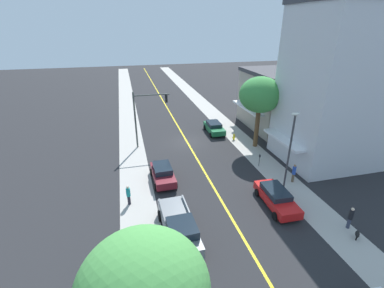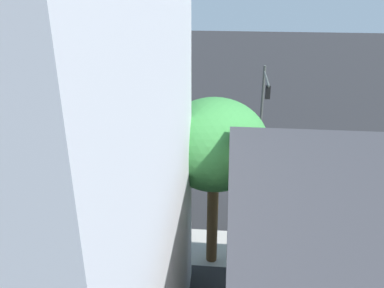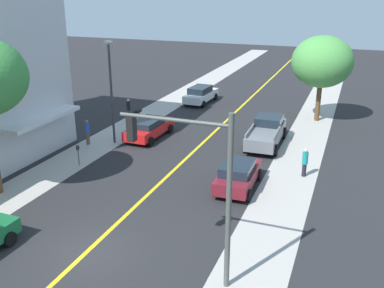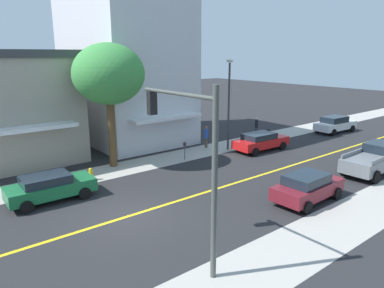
{
  "view_description": "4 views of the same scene",
  "coord_description": "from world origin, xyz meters",
  "px_view_note": "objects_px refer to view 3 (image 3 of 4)",
  "views": [
    {
      "loc": [
        6.84,
        29.7,
        13.36
      ],
      "look_at": [
        0.62,
        4.88,
        1.94
      ],
      "focal_mm": 25.24,
      "sensor_mm": 36.0,
      "label": 1
    },
    {
      "loc": [
        -23.2,
        2.5,
        13.12
      ],
      "look_at": [
        0.86,
        4.81,
        2.38
      ],
      "focal_mm": 37.13,
      "sensor_mm": 36.0,
      "label": 2
    },
    {
      "loc": [
        9.61,
        -12.99,
        10.36
      ],
      "look_at": [
        2.01,
        6.93,
        2.67
      ],
      "focal_mm": 40.89,
      "sensor_mm": 36.0,
      "label": 3
    },
    {
      "loc": [
        14.06,
        -7.43,
        7.49
      ],
      "look_at": [
        -1.0,
        4.64,
        2.6
      ],
      "focal_mm": 33.48,
      "sensor_mm": 36.0,
      "label": 4
    }
  ],
  "objects_px": {
    "parking_meter": "(78,152)",
    "pedestrian_blue_shirt": "(87,131)",
    "street_lamp": "(111,82)",
    "red_sedan_left_curb": "(149,128)",
    "white_sedan_left_curb": "(201,94)",
    "maroon_sedan_right_curb": "(238,175)",
    "small_dog": "(138,112)",
    "traffic_light_mast": "(197,173)",
    "pedestrian_black_shirt": "(129,108)",
    "grey_pickup_truck": "(267,132)",
    "pedestrian_teal_shirt": "(305,162)",
    "street_tree_left_near": "(322,62)"
  },
  "relations": [
    {
      "from": "street_tree_left_near",
      "to": "maroon_sedan_right_curb",
      "type": "xyz_separation_m",
      "value": [
        -2.69,
        -14.74,
        -4.01
      ]
    },
    {
      "from": "parking_meter",
      "to": "traffic_light_mast",
      "type": "bearing_deg",
      "value": -36.4
    },
    {
      "from": "red_sedan_left_curb",
      "to": "white_sedan_left_curb",
      "type": "height_order",
      "value": "white_sedan_left_curb"
    },
    {
      "from": "white_sedan_left_curb",
      "to": "pedestrian_blue_shirt",
      "type": "relative_size",
      "value": 2.68
    },
    {
      "from": "street_lamp",
      "to": "pedestrian_blue_shirt",
      "type": "bearing_deg",
      "value": -147.51
    },
    {
      "from": "traffic_light_mast",
      "to": "pedestrian_teal_shirt",
      "type": "relative_size",
      "value": 3.86
    },
    {
      "from": "street_lamp",
      "to": "maroon_sedan_right_curb",
      "type": "bearing_deg",
      "value": -21.97
    },
    {
      "from": "white_sedan_left_curb",
      "to": "grey_pickup_truck",
      "type": "relative_size",
      "value": 0.84
    },
    {
      "from": "street_tree_left_near",
      "to": "pedestrian_black_shirt",
      "type": "distance_m",
      "value": 15.95
    },
    {
      "from": "traffic_light_mast",
      "to": "small_dog",
      "type": "xyz_separation_m",
      "value": [
        -12.27,
        18.78,
        -3.95
      ]
    },
    {
      "from": "traffic_light_mast",
      "to": "white_sedan_left_curb",
      "type": "relative_size",
      "value": 1.37
    },
    {
      "from": "street_tree_left_near",
      "to": "white_sedan_left_curb",
      "type": "xyz_separation_m",
      "value": [
        -10.86,
        2.04,
        -3.98
      ]
    },
    {
      "from": "traffic_light_mast",
      "to": "street_lamp",
      "type": "height_order",
      "value": "street_lamp"
    },
    {
      "from": "red_sedan_left_curb",
      "to": "pedestrian_black_shirt",
      "type": "xyz_separation_m",
      "value": [
        -3.66,
        3.65,
        0.17
      ]
    },
    {
      "from": "small_dog",
      "to": "street_tree_left_near",
      "type": "bearing_deg",
      "value": -27.34
    },
    {
      "from": "red_sedan_left_curb",
      "to": "white_sedan_left_curb",
      "type": "bearing_deg",
      "value": 1.64
    },
    {
      "from": "street_lamp",
      "to": "maroon_sedan_right_curb",
      "type": "xyz_separation_m",
      "value": [
        10.06,
        -4.06,
        -3.53
      ]
    },
    {
      "from": "pedestrian_teal_shirt",
      "to": "pedestrian_black_shirt",
      "type": "relative_size",
      "value": 0.98
    },
    {
      "from": "parking_meter",
      "to": "pedestrian_blue_shirt",
      "type": "relative_size",
      "value": 0.73
    },
    {
      "from": "street_tree_left_near",
      "to": "maroon_sedan_right_curb",
      "type": "height_order",
      "value": "street_tree_left_near"
    },
    {
      "from": "maroon_sedan_right_curb",
      "to": "pedestrian_blue_shirt",
      "type": "height_order",
      "value": "pedestrian_blue_shirt"
    },
    {
      "from": "parking_meter",
      "to": "small_dog",
      "type": "relative_size",
      "value": 1.91
    },
    {
      "from": "red_sedan_left_curb",
      "to": "grey_pickup_truck",
      "type": "bearing_deg",
      "value": -76.87
    },
    {
      "from": "grey_pickup_truck",
      "to": "white_sedan_left_curb",
      "type": "bearing_deg",
      "value": 39.98
    },
    {
      "from": "red_sedan_left_curb",
      "to": "maroon_sedan_right_curb",
      "type": "distance_m",
      "value": 10.11
    },
    {
      "from": "street_tree_left_near",
      "to": "maroon_sedan_right_curb",
      "type": "relative_size",
      "value": 1.6
    },
    {
      "from": "white_sedan_left_curb",
      "to": "small_dog",
      "type": "distance_m",
      "value": 7.11
    },
    {
      "from": "street_lamp",
      "to": "maroon_sedan_right_curb",
      "type": "distance_m",
      "value": 11.4
    },
    {
      "from": "grey_pickup_truck",
      "to": "parking_meter",
      "type": "bearing_deg",
      "value": 127.09
    },
    {
      "from": "street_tree_left_near",
      "to": "small_dog",
      "type": "height_order",
      "value": "street_tree_left_near"
    },
    {
      "from": "pedestrian_teal_shirt",
      "to": "small_dog",
      "type": "xyz_separation_m",
      "value": [
        -14.81,
        7.7,
        -0.53
      ]
    },
    {
      "from": "street_lamp",
      "to": "red_sedan_left_curb",
      "type": "xyz_separation_m",
      "value": [
        1.84,
        1.82,
        -3.56
      ]
    },
    {
      "from": "traffic_light_mast",
      "to": "pedestrian_blue_shirt",
      "type": "xyz_separation_m",
      "value": [
        -12.22,
        11.28,
        -3.37
      ]
    },
    {
      "from": "traffic_light_mast",
      "to": "pedestrian_black_shirt",
      "type": "relative_size",
      "value": 3.79
    },
    {
      "from": "white_sedan_left_curb",
      "to": "pedestrian_blue_shirt",
      "type": "height_order",
      "value": "pedestrian_blue_shirt"
    },
    {
      "from": "traffic_light_mast",
      "to": "pedestrian_teal_shirt",
      "type": "xyz_separation_m",
      "value": [
        2.54,
        11.07,
        -3.42
      ]
    },
    {
      "from": "parking_meter",
      "to": "red_sedan_left_curb",
      "type": "relative_size",
      "value": 0.27
    },
    {
      "from": "red_sedan_left_curb",
      "to": "small_dog",
      "type": "distance_m",
      "value": 5.82
    },
    {
      "from": "grey_pickup_truck",
      "to": "small_dog",
      "type": "height_order",
      "value": "grey_pickup_truck"
    },
    {
      "from": "street_tree_left_near",
      "to": "white_sedan_left_curb",
      "type": "height_order",
      "value": "street_tree_left_near"
    },
    {
      "from": "street_lamp",
      "to": "pedestrian_blue_shirt",
      "type": "relative_size",
      "value": 3.96
    },
    {
      "from": "parking_meter",
      "to": "pedestrian_blue_shirt",
      "type": "bearing_deg",
      "value": 115.29
    },
    {
      "from": "parking_meter",
      "to": "small_dog",
      "type": "height_order",
      "value": "parking_meter"
    },
    {
      "from": "red_sedan_left_curb",
      "to": "pedestrian_black_shirt",
      "type": "distance_m",
      "value": 5.17
    },
    {
      "from": "street_tree_left_near",
      "to": "street_lamp",
      "type": "distance_m",
      "value": 16.64
    },
    {
      "from": "pedestrian_teal_shirt",
      "to": "parking_meter",
      "type": "bearing_deg",
      "value": 118.94
    },
    {
      "from": "traffic_light_mast",
      "to": "white_sedan_left_curb",
      "type": "height_order",
      "value": "traffic_light_mast"
    },
    {
      "from": "traffic_light_mast",
      "to": "pedestrian_blue_shirt",
      "type": "height_order",
      "value": "traffic_light_mast"
    },
    {
      "from": "small_dog",
      "to": "traffic_light_mast",
      "type": "bearing_deg",
      "value": -100.35
    },
    {
      "from": "traffic_light_mast",
      "to": "pedestrian_blue_shirt",
      "type": "bearing_deg",
      "value": -42.7
    }
  ]
}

